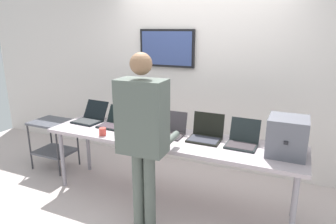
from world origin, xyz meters
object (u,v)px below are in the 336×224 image
laptop_station_0 (90,117)px  laptop_station_3 (171,130)px  workbench (168,142)px  laptop_station_5 (243,140)px  laptop_station_2 (144,125)px  laptop_station_4 (206,134)px  coffee_mug (103,132)px  equipment_box (287,136)px  storage_cart (53,137)px  person (143,129)px  laptop_station_1 (114,122)px

laptop_station_0 → laptop_station_3: size_ratio=1.27×
workbench → laptop_station_5: laptop_station_5 is taller
laptop_station_2 → laptop_station_5: bearing=-1.0°
laptop_station_0 → laptop_station_3: 1.18m
laptop_station_4 → coffee_mug: 1.17m
laptop_station_0 → laptop_station_2: 0.80m
laptop_station_0 → laptop_station_3: (1.18, -0.04, 0.00)m
equipment_box → storage_cart: equipment_box is taller
person → storage_cart: 2.12m
person → workbench: bearing=92.3°
laptop_station_0 → storage_cart: 0.78m
laptop_station_3 → laptop_station_4: (0.41, 0.02, 0.00)m
laptop_station_3 → workbench: bearing=-82.8°
workbench → laptop_station_5: 0.82m
workbench → laptop_station_0: (-1.19, 0.13, 0.11)m
laptop_station_3 → equipment_box: bearing=-2.8°
laptop_station_3 → laptop_station_5: 0.81m
equipment_box → laptop_station_1: size_ratio=1.07×
laptop_station_1 → storage_cart: (-1.08, 0.02, -0.38)m
person → coffee_mug: 0.86m
person → storage_cart: person is taller
workbench → laptop_station_4: 0.43m
laptop_station_0 → laptop_station_5: 1.99m
laptop_station_0 → laptop_station_1: bearing=-5.0°
equipment_box → storage_cart: bearing=178.5°
laptop_station_3 → person: size_ratio=0.18×
workbench → laptop_station_4: laptop_station_4 is taller
person → coffee_mug: (-0.74, 0.37, -0.25)m
person → coffee_mug: person is taller
equipment_box → laptop_station_2: size_ratio=0.96×
equipment_box → laptop_station_5: (-0.43, 0.07, -0.13)m
laptop_station_5 → laptop_station_4: bearing=179.0°
laptop_station_1 → storage_cart: laptop_station_1 is taller
equipment_box → laptop_station_2: equipment_box is taller
coffee_mug → storage_cart: bearing=162.3°
laptop_station_4 → laptop_station_2: bearing=179.0°
laptop_station_1 → laptop_station_5: laptop_station_5 is taller
equipment_box → coffee_mug: bearing=-171.7°
laptop_station_5 → storage_cart: 2.70m
laptop_station_0 → person: bearing=-31.9°
laptop_station_5 → equipment_box: bearing=-9.9°
storage_cart → laptop_station_2: bearing=0.5°
workbench → person: (0.02, -0.62, 0.34)m
laptop_station_2 → laptop_station_3: bearing=-5.4°
workbench → laptop_station_3: laptop_station_3 is taller
equipment_box → laptop_station_4: bearing=174.4°
laptop_station_4 → laptop_station_5: (0.40, -0.01, -0.00)m
laptop_station_1 → storage_cart: 1.14m
laptop_station_5 → laptop_station_3: bearing=-179.0°
workbench → person: size_ratio=1.65×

